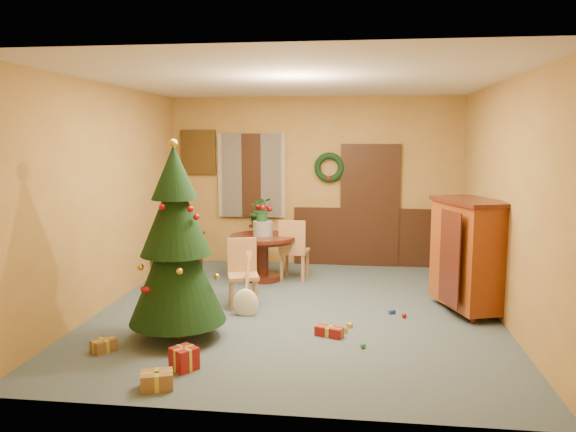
% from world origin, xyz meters
% --- Properties ---
extents(room_envelope, '(5.50, 5.50, 5.50)m').
position_xyz_m(room_envelope, '(0.21, 2.70, 1.12)').
color(room_envelope, '#374850').
rests_on(room_envelope, ground).
extents(dining_table, '(1.03, 1.03, 0.71)m').
position_xyz_m(dining_table, '(-0.70, 1.48, 0.49)').
color(dining_table, black).
rests_on(dining_table, floor).
extents(urn, '(0.31, 0.31, 0.23)m').
position_xyz_m(urn, '(-0.70, 1.48, 0.82)').
color(urn, slate).
rests_on(urn, dining_table).
extents(centerpiece_plant, '(0.33, 0.28, 0.36)m').
position_xyz_m(centerpiece_plant, '(-0.70, 1.48, 1.11)').
color(centerpiece_plant, '#1E4C23').
rests_on(centerpiece_plant, urn).
extents(chair_near, '(0.48, 0.48, 0.89)m').
position_xyz_m(chair_near, '(-0.74, 0.13, 0.48)').
color(chair_near, olive).
rests_on(chair_near, floor).
extents(chair_far, '(0.46, 0.46, 0.96)m').
position_xyz_m(chair_far, '(-0.23, 1.54, 0.51)').
color(chair_far, olive).
rests_on(chair_far, floor).
extents(guitar, '(0.46, 0.57, 0.76)m').
position_xyz_m(guitar, '(-0.62, -0.29, 0.39)').
color(guitar, '#F0E5C8').
rests_on(guitar, floor).
extents(plant_stand, '(0.29, 0.29, 0.75)m').
position_xyz_m(plant_stand, '(-0.91, 2.20, 0.47)').
color(plant_stand, black).
rests_on(plant_stand, floor).
extents(stand_plant, '(0.29, 0.26, 0.45)m').
position_xyz_m(stand_plant, '(-0.91, 2.20, 0.97)').
color(stand_plant, '#19471E').
rests_on(stand_plant, plant_stand).
extents(christmas_tree, '(1.06, 1.06, 2.20)m').
position_xyz_m(christmas_tree, '(-1.21, -1.14, 1.04)').
color(christmas_tree, '#382111').
rests_on(christmas_tree, floor).
extents(writing_desk, '(0.80, 0.40, 0.71)m').
position_xyz_m(writing_desk, '(-2.09, 1.54, 0.53)').
color(writing_desk, black).
rests_on(writing_desk, floor).
extents(sideboard, '(0.93, 1.26, 1.44)m').
position_xyz_m(sideboard, '(2.15, 0.23, 0.77)').
color(sideboard, '#5E220A').
rests_on(sideboard, floor).
extents(gift_a, '(0.33, 0.28, 0.15)m').
position_xyz_m(gift_a, '(-0.99, -2.40, 0.07)').
color(gift_a, brown).
rests_on(gift_a, floor).
extents(gift_b, '(0.30, 0.30, 0.22)m').
position_xyz_m(gift_b, '(-0.88, -1.97, 0.11)').
color(gift_b, maroon).
rests_on(gift_b, floor).
extents(gift_c, '(0.27, 0.29, 0.13)m').
position_xyz_m(gift_c, '(-1.85, -1.63, 0.06)').
color(gift_c, brown).
rests_on(gift_c, floor).
extents(gift_d, '(0.33, 0.22, 0.11)m').
position_xyz_m(gift_d, '(0.45, -0.90, 0.05)').
color(gift_d, maroon).
rests_on(gift_d, floor).
extents(toy_a, '(0.09, 0.09, 0.05)m').
position_xyz_m(toy_a, '(1.20, 0.01, 0.03)').
color(toy_a, '#223C96').
rests_on(toy_a, floor).
extents(toy_b, '(0.06, 0.06, 0.06)m').
position_xyz_m(toy_b, '(0.83, -1.21, 0.03)').
color(toy_b, '#227E36').
rests_on(toy_b, floor).
extents(toy_c, '(0.07, 0.09, 0.05)m').
position_xyz_m(toy_c, '(0.68, -0.57, 0.03)').
color(toy_c, gold).
rests_on(toy_c, floor).
extents(toy_d, '(0.06, 0.06, 0.06)m').
position_xyz_m(toy_d, '(1.34, -0.13, 0.03)').
color(toy_d, '#AD0B0F').
rests_on(toy_d, floor).
extents(toy_e, '(0.09, 0.07, 0.05)m').
position_xyz_m(toy_e, '(0.62, -0.77, 0.03)').
color(toy_e, gold).
rests_on(toy_e, floor).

